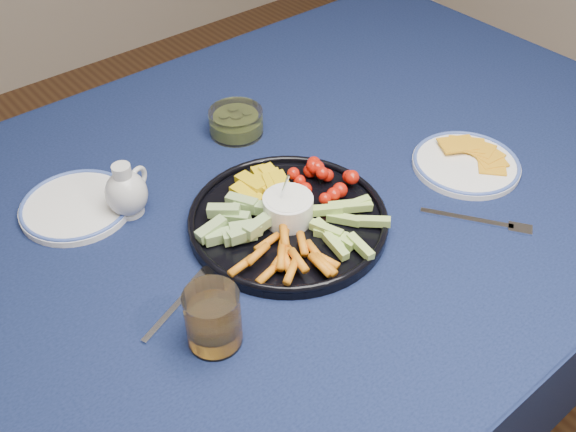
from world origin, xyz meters
TOP-DOWN VIEW (x-y plane):
  - dining_table at (0.00, 0.00)m, footprint 1.67×1.07m
  - crudite_platter at (-0.05, -0.08)m, footprint 0.33×0.33m
  - creamer_pitcher at (-0.23, 0.12)m, footprint 0.09×0.07m
  - pickle_bowl at (0.05, 0.19)m, footprint 0.11×0.11m
  - cheese_plate at (0.31, -0.17)m, footprint 0.20×0.20m
  - juice_tumbler at (-0.28, -0.20)m, footprint 0.08×0.08m
  - fork_left at (-0.27, -0.11)m, footprint 0.15×0.07m
  - fork_right at (0.21, -0.29)m, footprint 0.12×0.16m
  - side_plate_extra at (-0.30, 0.18)m, footprint 0.19×0.19m

SIDE VIEW (x-z plane):
  - dining_table at x=0.00m, z-range 0.29..1.03m
  - fork_left at x=-0.27m, z-range 0.75..0.75m
  - fork_right at x=0.21m, z-range 0.75..0.75m
  - side_plate_extra at x=-0.30m, z-range 0.75..0.76m
  - cheese_plate at x=0.31m, z-range 0.74..0.77m
  - crudite_platter at x=-0.05m, z-range 0.71..0.82m
  - pickle_bowl at x=0.05m, z-range 0.74..0.79m
  - juice_tumbler at x=-0.28m, z-range 0.74..0.83m
  - creamer_pitcher at x=-0.23m, z-range 0.74..0.84m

